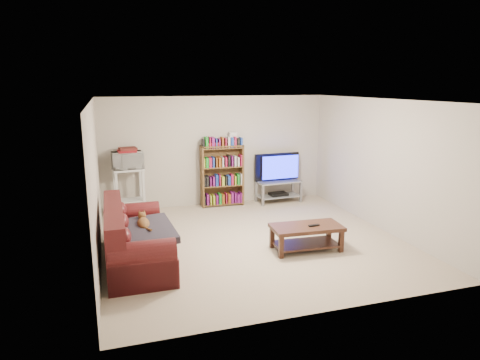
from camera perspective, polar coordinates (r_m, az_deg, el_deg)
name	(u,v)px	position (r m, az deg, el deg)	size (l,w,h in m)	color
floor	(252,241)	(7.49, 1.66, -8.09)	(5.00, 5.00, 0.00)	beige
ceiling	(253,100)	(7.00, 1.78, 10.60)	(5.00, 5.00, 0.00)	white
wall_back	(216,151)	(9.51, -3.19, 3.89)	(5.00, 5.00, 0.00)	beige
wall_front	(325,216)	(4.93, 11.24, -4.77)	(5.00, 5.00, 0.00)	beige
wall_left	(96,183)	(6.78, -18.70, -0.40)	(5.00, 5.00, 0.00)	beige
wall_right	(381,165)	(8.29, 18.30, 1.94)	(5.00, 5.00, 0.00)	beige
sofa	(132,243)	(6.70, -14.18, -8.13)	(0.93, 2.12, 0.90)	#501416
blanket	(145,231)	(6.50, -12.59, -6.68)	(0.82, 1.06, 0.10)	#2C2833
cat	(143,223)	(6.67, -12.75, -5.66)	(0.23, 0.58, 0.17)	brown
coffee_table	(306,233)	(7.08, 8.84, -6.99)	(1.17, 0.63, 0.42)	#3B2014
remote	(314,225)	(7.03, 9.83, -5.98)	(0.19, 0.05, 0.02)	black
tv_stand	(278,188)	(9.79, 5.15, -1.03)	(1.02, 0.50, 0.50)	#999EA3
television	(279,167)	(9.69, 5.20, 1.68)	(1.08, 0.14, 0.62)	black
dvd_player	(278,194)	(9.82, 5.13, -1.87)	(0.40, 0.28, 0.06)	black
bookshelf	(222,175)	(9.43, -2.41, 0.71)	(0.94, 0.31, 1.35)	brown
shelf_clutter	(226,140)	(9.34, -1.88, 5.32)	(0.69, 0.21, 0.28)	silver
microwave_stand	(129,185)	(9.05, -14.59, -0.67)	(0.65, 0.50, 0.98)	silver
microwave	(127,160)	(8.95, -14.78, 2.56)	(0.60, 0.41, 0.33)	silver
game_boxes	(127,151)	(8.92, -14.85, 3.77)	(0.36, 0.31, 0.05)	maroon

